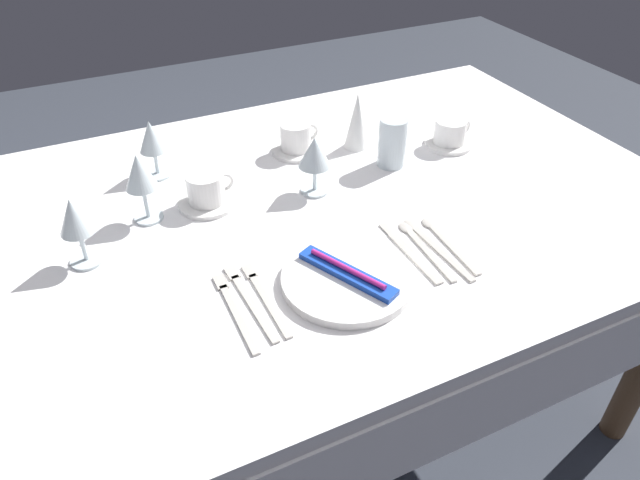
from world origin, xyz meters
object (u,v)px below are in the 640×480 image
(fork_outer, at_px, (264,296))
(fork_salad, at_px, (234,309))
(coffee_cup_left, at_px, (206,188))
(wine_glass_right, at_px, (140,175))
(dinner_plate, at_px, (347,279))
(wine_glass_far, at_px, (75,220))
(spoon_tea, at_px, (443,238))
(toothbrush_package, at_px, (347,273))
(fork_inner, at_px, (248,299))
(spoon_dessert, at_px, (429,241))
(napkin_folded, at_px, (357,121))
(wine_glass_centre, at_px, (315,155))
(spoon_soup, at_px, (420,243))
(drink_tumbler, at_px, (392,142))
(coffee_cup_right, at_px, (296,136))
(dinner_knife, at_px, (411,254))
(coffee_cup_far, at_px, (451,131))
(wine_glass_left, at_px, (152,140))

(fork_outer, relative_size, fork_salad, 0.98)
(coffee_cup_left, distance_m, wine_glass_right, 0.15)
(dinner_plate, distance_m, wine_glass_far, 0.53)
(spoon_tea, bearing_deg, toothbrush_package, -171.54)
(fork_inner, xyz_separation_m, wine_glass_far, (-0.25, 0.24, 0.10))
(toothbrush_package, height_order, coffee_cup_left, coffee_cup_left)
(spoon_dessert, xyz_separation_m, napkin_folded, (0.06, 0.43, 0.07))
(wine_glass_centre, bearing_deg, napkin_folded, 38.52)
(spoon_soup, bearing_deg, coffee_cup_left, 136.73)
(fork_salad, height_order, drink_tumbler, drink_tumbler)
(spoon_soup, bearing_deg, napkin_folded, 79.37)
(coffee_cup_right, distance_m, wine_glass_centre, 0.20)
(coffee_cup_left, bearing_deg, spoon_tea, -39.74)
(dinner_knife, bearing_deg, wine_glass_right, 141.83)
(spoon_dessert, relative_size, napkin_folded, 1.53)
(spoon_soup, relative_size, wine_glass_centre, 1.51)
(wine_glass_right, height_order, wine_glass_far, wine_glass_right)
(fork_outer, relative_size, dinner_knife, 1.00)
(fork_inner, distance_m, fork_salad, 0.04)
(coffee_cup_right, bearing_deg, wine_glass_centre, -101.06)
(toothbrush_package, height_order, dinner_knife, toothbrush_package)
(coffee_cup_right, bearing_deg, fork_outer, -119.74)
(fork_inner, bearing_deg, spoon_dessert, 0.43)
(coffee_cup_far, bearing_deg, toothbrush_package, -143.18)
(spoon_dessert, height_order, drink_tumbler, drink_tumbler)
(wine_glass_centre, bearing_deg, coffee_cup_far, 7.38)
(toothbrush_package, distance_m, spoon_tea, 0.25)
(spoon_tea, bearing_deg, napkin_folded, 86.48)
(spoon_dessert, xyz_separation_m, wine_glass_left, (-0.45, 0.51, 0.09))
(fork_inner, xyz_separation_m, coffee_cup_right, (0.30, 0.48, 0.04))
(fork_salad, distance_m, spoon_dessert, 0.43)
(dinner_plate, distance_m, fork_outer, 0.16)
(spoon_dessert, xyz_separation_m, wine_glass_right, (-0.51, 0.34, 0.11))
(dinner_plate, relative_size, dinner_knife, 1.17)
(fork_outer, xyz_separation_m, coffee_cup_left, (-0.00, 0.34, 0.04))
(toothbrush_package, xyz_separation_m, spoon_tea, (0.25, 0.04, -0.02))
(wine_glass_centre, distance_m, wine_glass_left, 0.39)
(wine_glass_centre, bearing_deg, wine_glass_far, -175.56)
(wine_glass_left, xyz_separation_m, wine_glass_far, (-0.20, -0.27, 0.01))
(fork_inner, xyz_separation_m, fork_salad, (-0.03, -0.01, 0.00))
(wine_glass_centre, bearing_deg, dinner_knife, -75.95)
(coffee_cup_far, bearing_deg, dinner_knife, -134.24)
(toothbrush_package, height_order, fork_inner, toothbrush_package)
(toothbrush_package, height_order, coffee_cup_right, coffee_cup_right)
(fork_outer, bearing_deg, wine_glass_centre, 50.53)
(dinner_knife, distance_m, spoon_dessert, 0.06)
(spoon_dessert, relative_size, coffee_cup_right, 2.24)
(spoon_dessert, height_order, spoon_tea, same)
(toothbrush_package, height_order, spoon_dessert, toothbrush_package)
(wine_glass_left, bearing_deg, dinner_plate, -67.13)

